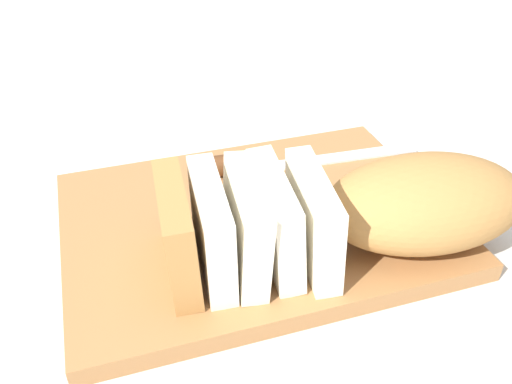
{
  "coord_description": "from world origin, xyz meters",
  "views": [
    {
      "loc": [
        0.12,
        0.45,
        0.37
      ],
      "look_at": [
        0.0,
        0.0,
        0.05
      ],
      "focal_mm": 38.66,
      "sensor_mm": 36.0,
      "label": 1
    }
  ],
  "objects": [
    {
      "name": "bread_knife",
      "position": [
        -0.02,
        -0.09,
        0.03
      ],
      "size": [
        0.28,
        0.03,
        0.03
      ],
      "rotation": [
        0.0,
        0.0,
        3.12
      ],
      "color": "silver",
      "rests_on": "cutting_board"
    },
    {
      "name": "crumb_near_loaf",
      "position": [
        -0.06,
        -0.07,
        0.02
      ],
      "size": [
        0.01,
        0.01,
        0.01
      ],
      "primitive_type": "sphere",
      "color": "tan",
      "rests_on": "cutting_board"
    },
    {
      "name": "crumb_near_knife",
      "position": [
        -0.04,
        -0.03,
        0.02
      ],
      "size": [
        0.01,
        0.01,
        0.01
      ],
      "primitive_type": "sphere",
      "color": "tan",
      "rests_on": "cutting_board"
    },
    {
      "name": "ground_plane",
      "position": [
        0.0,
        0.0,
        0.0
      ],
      "size": [
        3.0,
        3.0,
        0.0
      ],
      "primitive_type": "plane",
      "color": "beige"
    },
    {
      "name": "cutting_board",
      "position": [
        0.0,
        0.0,
        0.01
      ],
      "size": [
        0.41,
        0.3,
        0.02
      ],
      "primitive_type": "cube",
      "rotation": [
        0.0,
        0.0,
        0.04
      ],
      "color": "#9E6B3D",
      "rests_on": "ground_plane"
    },
    {
      "name": "bread_loaf",
      "position": [
        -0.08,
        0.07,
        0.06
      ],
      "size": [
        0.35,
        0.14,
        0.09
      ],
      "rotation": [
        0.0,
        0.0,
        -0.08
      ],
      "color": "#A8753D",
      "rests_on": "cutting_board"
    }
  ]
}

